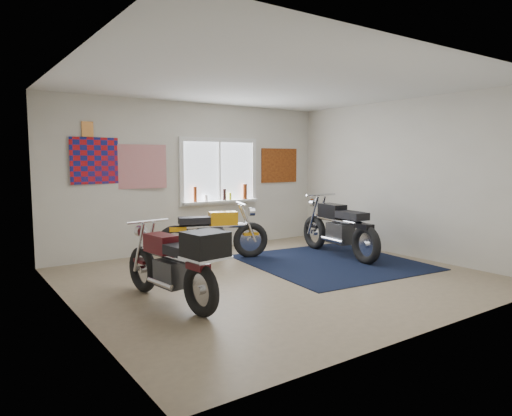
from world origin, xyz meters
TOP-DOWN VIEW (x-y plane):
  - ground at (0.00, 0.00)m, footprint 5.50×5.50m
  - room_shell at (0.00, 0.00)m, footprint 5.50×5.50m
  - navy_rug at (1.29, 0.23)m, footprint 2.73×2.82m
  - window_assembly at (0.50, 2.47)m, footprint 1.66×0.17m
  - oil_bottles at (0.60, 2.40)m, footprint 1.17×0.09m
  - flag_display at (-1.90, 2.48)m, footprint 1.60×0.10m
  - triumph_poster at (1.95, 2.48)m, footprint 0.90×0.03m
  - yellow_triumph at (-0.19, 1.50)m, footprint 1.84×0.77m
  - black_chrome_bike at (1.75, 0.53)m, footprint 0.63×2.06m
  - maroon_tourer at (-1.73, -0.37)m, footprint 0.66×1.85m

SIDE VIEW (x-z plane):
  - ground at x=0.00m, z-range 0.00..0.00m
  - navy_rug at x=1.29m, z-range 0.00..0.01m
  - yellow_triumph at x=-0.19m, z-range -0.06..0.90m
  - black_chrome_bike at x=1.75m, z-range -0.07..0.99m
  - maroon_tourer at x=-1.73m, z-range 0.02..0.95m
  - oil_bottles at x=0.60m, z-range 0.88..1.18m
  - window_assembly at x=0.50m, z-range 0.74..2.00m
  - triumph_poster at x=1.95m, z-range 1.20..1.90m
  - room_shell at x=0.00m, z-range -1.11..4.39m
  - flag_display at x=-1.90m, z-range 1.56..2.73m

